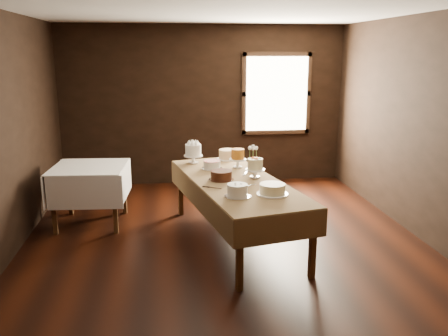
{
  "coord_description": "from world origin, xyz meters",
  "views": [
    {
      "loc": [
        -0.71,
        -5.33,
        2.33
      ],
      "look_at": [
        0.0,
        0.2,
        0.95
      ],
      "focal_mm": 37.7,
      "sensor_mm": 36.0,
      "label": 1
    }
  ],
  "objects_px": {
    "cake_lattice": "(212,165)",
    "cake_cream": "(272,189)",
    "display_table": "(236,185)",
    "cake_server_c": "(223,174)",
    "cake_server_b": "(277,186)",
    "cake_speckled": "(227,155)",
    "cake_server_a": "(251,185)",
    "cake_caramel": "(238,159)",
    "cake_flowers": "(255,169)",
    "cake_server_d": "(246,173)",
    "cake_swirl": "(237,191)",
    "cake_server_e": "(216,188)",
    "flower_vase": "(253,166)",
    "side_table": "(89,173)",
    "cake_meringue": "(193,154)",
    "cake_chocolate": "(221,176)"
  },
  "relations": [
    {
      "from": "cake_lattice",
      "to": "cake_cream",
      "type": "relative_size",
      "value": 0.78
    },
    {
      "from": "display_table",
      "to": "cake_server_c",
      "type": "height_order",
      "value": "cake_server_c"
    },
    {
      "from": "cake_lattice",
      "to": "cake_server_b",
      "type": "relative_size",
      "value": 1.17
    },
    {
      "from": "cake_speckled",
      "to": "cake_server_a",
      "type": "distance_m",
      "value": 1.41
    },
    {
      "from": "cake_cream",
      "to": "cake_caramel",
      "type": "bearing_deg",
      "value": 98.34
    },
    {
      "from": "cake_flowers",
      "to": "cake_server_d",
      "type": "distance_m",
      "value": 0.27
    },
    {
      "from": "cake_caramel",
      "to": "cake_swirl",
      "type": "bearing_deg",
      "value": -99.13
    },
    {
      "from": "cake_server_a",
      "to": "cake_server_e",
      "type": "distance_m",
      "value": 0.43
    },
    {
      "from": "cake_server_d",
      "to": "cake_caramel",
      "type": "bearing_deg",
      "value": 31.66
    },
    {
      "from": "flower_vase",
      "to": "cake_caramel",
      "type": "bearing_deg",
      "value": 126.51
    },
    {
      "from": "side_table",
      "to": "cake_swirl",
      "type": "height_order",
      "value": "cake_swirl"
    },
    {
      "from": "cake_lattice",
      "to": "cake_server_e",
      "type": "height_order",
      "value": "cake_lattice"
    },
    {
      "from": "cake_speckled",
      "to": "cake_server_e",
      "type": "bearing_deg",
      "value": -102.75
    },
    {
      "from": "cake_swirl",
      "to": "cake_server_e",
      "type": "distance_m",
      "value": 0.41
    },
    {
      "from": "cake_cream",
      "to": "cake_server_a",
      "type": "xyz_separation_m",
      "value": [
        -0.17,
        0.38,
        -0.05
      ]
    },
    {
      "from": "display_table",
      "to": "cake_lattice",
      "type": "bearing_deg",
      "value": 111.42
    },
    {
      "from": "cake_server_a",
      "to": "side_table",
      "type": "bearing_deg",
      "value": 115.33
    },
    {
      "from": "cake_server_e",
      "to": "cake_speckled",
      "type": "bearing_deg",
      "value": 108.69
    },
    {
      "from": "cake_meringue",
      "to": "cake_server_d",
      "type": "distance_m",
      "value": 0.91
    },
    {
      "from": "cake_speckled",
      "to": "cake_server_e",
      "type": "xyz_separation_m",
      "value": [
        -0.34,
        -1.48,
        -0.07
      ]
    },
    {
      "from": "cake_cream",
      "to": "cake_server_a",
      "type": "bearing_deg",
      "value": 114.03
    },
    {
      "from": "cake_chocolate",
      "to": "cake_meringue",
      "type": "bearing_deg",
      "value": 106.28
    },
    {
      "from": "cake_caramel",
      "to": "cake_server_e",
      "type": "relative_size",
      "value": 1.12
    },
    {
      "from": "cake_server_e",
      "to": "cake_swirl",
      "type": "bearing_deg",
      "value": -29.33
    },
    {
      "from": "cake_lattice",
      "to": "cake_cream",
      "type": "height_order",
      "value": "cake_cream"
    },
    {
      "from": "cake_caramel",
      "to": "cake_cream",
      "type": "xyz_separation_m",
      "value": [
        0.19,
        -1.28,
        -0.06
      ]
    },
    {
      "from": "cake_server_d",
      "to": "cake_lattice",
      "type": "bearing_deg",
      "value": 78.68
    },
    {
      "from": "display_table",
      "to": "cake_server_d",
      "type": "bearing_deg",
      "value": 61.75
    },
    {
      "from": "cake_cream",
      "to": "cake_flowers",
      "type": "bearing_deg",
      "value": 94.25
    },
    {
      "from": "display_table",
      "to": "cake_server_c",
      "type": "distance_m",
      "value": 0.34
    },
    {
      "from": "cake_speckled",
      "to": "cake_server_b",
      "type": "height_order",
      "value": "cake_speckled"
    },
    {
      "from": "cake_server_a",
      "to": "cake_server_e",
      "type": "xyz_separation_m",
      "value": [
        -0.43,
        -0.07,
        0.0
      ]
    },
    {
      "from": "cake_lattice",
      "to": "cake_swirl",
      "type": "xyz_separation_m",
      "value": [
        0.15,
        -1.28,
        0.02
      ]
    },
    {
      "from": "cake_server_a",
      "to": "cake_server_d",
      "type": "relative_size",
      "value": 1.0
    },
    {
      "from": "cake_caramel",
      "to": "cake_server_e",
      "type": "distance_m",
      "value": 1.05
    },
    {
      "from": "cake_server_e",
      "to": "cake_server_b",
      "type": "bearing_deg",
      "value": 31.42
    },
    {
      "from": "cake_chocolate",
      "to": "cake_server_b",
      "type": "height_order",
      "value": "cake_chocolate"
    },
    {
      "from": "cake_caramel",
      "to": "cake_server_b",
      "type": "xyz_separation_m",
      "value": [
        0.32,
        -0.97,
        -0.11
      ]
    },
    {
      "from": "cake_server_d",
      "to": "display_table",
      "type": "bearing_deg",
      "value": 172.88
    },
    {
      "from": "side_table",
      "to": "cake_chocolate",
      "type": "height_order",
      "value": "cake_chocolate"
    },
    {
      "from": "cake_speckled",
      "to": "cake_flowers",
      "type": "xyz_separation_m",
      "value": [
        0.21,
        -1.06,
        0.04
      ]
    },
    {
      "from": "side_table",
      "to": "cake_server_d",
      "type": "height_order",
      "value": "side_table"
    },
    {
      "from": "cake_chocolate",
      "to": "cake_cream",
      "type": "bearing_deg",
      "value": -52.91
    },
    {
      "from": "cake_flowers",
      "to": "cake_server_e",
      "type": "distance_m",
      "value": 0.69
    },
    {
      "from": "display_table",
      "to": "cake_flowers",
      "type": "bearing_deg",
      "value": 20.67
    },
    {
      "from": "cake_meringue",
      "to": "cake_flowers",
      "type": "relative_size",
      "value": 1.11
    },
    {
      "from": "flower_vase",
      "to": "display_table",
      "type": "bearing_deg",
      "value": -124.78
    },
    {
      "from": "cake_cream",
      "to": "cake_server_d",
      "type": "height_order",
      "value": "cake_cream"
    },
    {
      "from": "cake_server_c",
      "to": "cake_server_a",
      "type": "bearing_deg",
      "value": -160.58
    },
    {
      "from": "cake_server_d",
      "to": "cake_server_e",
      "type": "height_order",
      "value": "same"
    }
  ]
}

